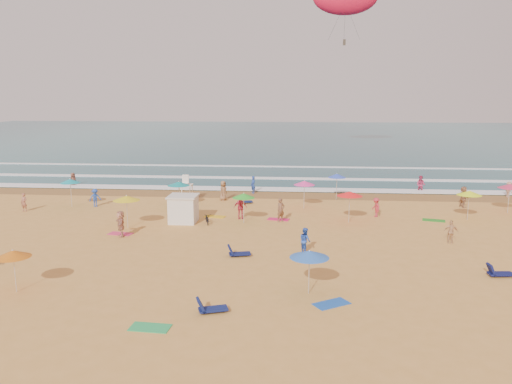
{
  "coord_description": "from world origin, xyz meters",
  "views": [
    {
      "loc": [
        2.26,
        -35.97,
        9.59
      ],
      "look_at": [
        -1.27,
        6.0,
        1.5
      ],
      "focal_mm": 35.0,
      "sensor_mm": 36.0,
      "label": 1
    }
  ],
  "objects": [
    {
      "name": "wet_sand",
      "position": [
        0.0,
        12.5,
        0.01
      ],
      "size": [
        220.0,
        220.0,
        0.0
      ],
      "primitive_type": "plane",
      "color": "olive",
      "rests_on": "ground"
    },
    {
      "name": "loungers",
      "position": [
        8.31,
        -4.79,
        0.17
      ],
      "size": [
        56.13,
        24.25,
        0.34
      ],
      "color": "#101551",
      "rests_on": "ground"
    },
    {
      "name": "lifeguard_stand",
      "position": [
        -8.04,
        8.73,
        1.05
      ],
      "size": [
        1.2,
        1.2,
        2.1
      ],
      "primitive_type": null,
      "color": "white",
      "rests_on": "ground"
    },
    {
      "name": "ground",
      "position": [
        0.0,
        0.0,
        0.0
      ],
      "size": [
        220.0,
        220.0,
        0.0
      ],
      "primitive_type": "plane",
      "color": "gold",
      "rests_on": "ground"
    },
    {
      "name": "bicycle",
      "position": [
        -4.58,
        0.67,
        0.4
      ],
      "size": [
        0.95,
        1.63,
        0.81
      ],
      "primitive_type": "imported",
      "rotation": [
        0.0,
        0.0,
        0.29
      ],
      "color": "black",
      "rests_on": "ground"
    },
    {
      "name": "surf_foam",
      "position": [
        0.0,
        21.32,
        0.1
      ],
      "size": [
        200.0,
        18.7,
        0.05
      ],
      "color": "white",
      "rests_on": "ground"
    },
    {
      "name": "beach_umbrellas",
      "position": [
        1.42,
        -1.0,
        2.17
      ],
      "size": [
        50.17,
        26.02,
        0.78
      ],
      "color": "#D52F59",
      "rests_on": "ground"
    },
    {
      "name": "cabana_roof",
      "position": [
        -6.48,
        0.97,
        2.06
      ],
      "size": [
        2.2,
        2.2,
        0.12
      ],
      "primitive_type": "cube",
      "color": "silver",
      "rests_on": "cabana"
    },
    {
      "name": "beachgoers",
      "position": [
        -0.81,
        4.48,
        0.83
      ],
      "size": [
        52.66,
        27.09,
        2.11
      ],
      "color": "#A2614B",
      "rests_on": "ground"
    },
    {
      "name": "towels",
      "position": [
        1.16,
        -3.47,
        0.01
      ],
      "size": [
        50.31,
        22.67,
        0.03
      ],
      "color": "red",
      "rests_on": "ground"
    },
    {
      "name": "cabana",
      "position": [
        -6.48,
        0.97,
        1.0
      ],
      "size": [
        2.0,
        2.0,
        2.0
      ],
      "primitive_type": "cube",
      "color": "silver",
      "rests_on": "ground"
    },
    {
      "name": "ocean",
      "position": [
        0.0,
        84.0,
        0.0
      ],
      "size": [
        220.0,
        140.0,
        0.18
      ],
      "primitive_type": "cube",
      "color": "#0C4756",
      "rests_on": "ground"
    }
  ]
}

